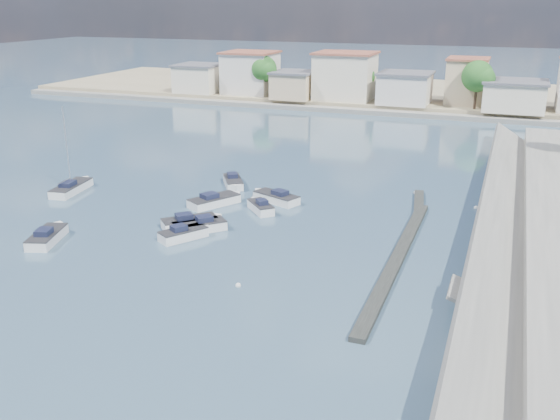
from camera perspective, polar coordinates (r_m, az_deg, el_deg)
name	(u,v)px	position (r m, az deg, el deg)	size (l,w,h in m)	color
ground	(385,160)	(77.67, 9.58, 4.49)	(400.00, 400.00, 0.00)	#2E435D
breakwater	(403,245)	(50.83, 11.14, -3.16)	(2.00, 31.02, 0.35)	black
far_shore_land	(438,96)	(128.11, 14.26, 10.10)	(160.00, 40.00, 1.40)	gray
far_shore_quay	(422,115)	(107.56, 12.89, 8.47)	(160.00, 2.50, 0.80)	slate
far_town	(494,86)	(111.89, 19.02, 10.67)	(113.01, 12.80, 8.35)	beige
shore_trees	(477,84)	(103.09, 17.55, 10.92)	(74.56, 38.32, 7.92)	#38281E
motorboat_a	(48,236)	(54.48, -20.42, -2.27)	(3.16, 5.26, 1.48)	white
motorboat_b	(186,234)	(52.14, -8.62, -2.19)	(3.49, 4.19, 1.48)	white
motorboat_c	(274,198)	(60.92, -0.51, 1.14)	(5.23, 3.47, 1.48)	white
motorboat_d	(197,227)	(53.56, -7.62, -1.56)	(4.42, 4.42, 1.48)	white
motorboat_e	(216,201)	(60.28, -5.83, 0.85)	(4.21, 5.36, 1.48)	white
motorboat_f	(260,207)	(58.18, -1.84, 0.27)	(3.49, 3.58, 1.48)	white
motorboat_g	(233,183)	(65.97, -4.28, 2.48)	(3.73, 4.60, 1.48)	white
motorboat_h	(193,223)	(54.70, -7.99, -1.14)	(4.70, 4.60, 1.48)	white
sailboat	(73,187)	(67.55, -18.43, 1.97)	(2.71, 6.33, 9.00)	white
mooring_buoys	(433,234)	(54.01, 13.82, -2.16)	(15.87, 27.04, 0.39)	white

